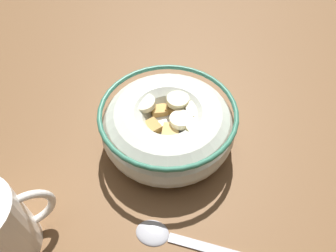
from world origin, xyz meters
TOP-DOWN VIEW (x-y plane):
  - ground_plane at (0.00, 0.00)cm, footprint 115.52×115.52cm
  - cereal_bowl at (-0.00, -0.00)cm, footprint 16.79×16.79cm
  - spoon at (-6.20, -11.75)cm, footprint 12.40×13.51cm

SIDE VIEW (x-z plane):
  - ground_plane at x=0.00cm, z-range -2.00..0.00cm
  - spoon at x=-6.20cm, z-range -0.08..0.72cm
  - cereal_bowl at x=0.00cm, z-range 0.24..6.32cm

